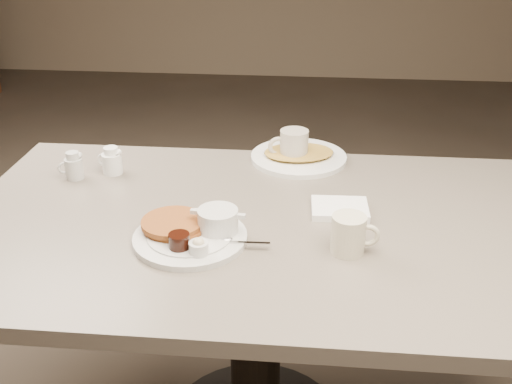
# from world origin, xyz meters

# --- Properties ---
(diner_table) EXTENTS (1.50, 0.90, 0.75)m
(diner_table) POSITION_xyz_m (0.00, 0.00, 0.58)
(diner_table) COLOR slate
(diner_table) RESTS_ON ground
(main_plate) EXTENTS (0.34, 0.29, 0.07)m
(main_plate) POSITION_xyz_m (-0.14, -0.10, 0.77)
(main_plate) COLOR silver
(main_plate) RESTS_ON diner_table
(coffee_mug_near) EXTENTS (0.11, 0.08, 0.09)m
(coffee_mug_near) POSITION_xyz_m (0.22, -0.12, 0.80)
(coffee_mug_near) COLOR beige
(coffee_mug_near) RESTS_ON diner_table
(napkin) EXTENTS (0.15, 0.12, 0.02)m
(napkin) POSITION_xyz_m (0.21, 0.07, 0.76)
(napkin) COLOR white
(napkin) RESTS_ON diner_table
(coffee_mug_far) EXTENTS (0.13, 0.09, 0.10)m
(coffee_mug_far) POSITION_xyz_m (0.08, 0.37, 0.80)
(coffee_mug_far) COLOR beige
(coffee_mug_far) RESTS_ON diner_table
(creamer_left) EXTENTS (0.07, 0.05, 0.08)m
(creamer_left) POSITION_xyz_m (-0.53, 0.20, 0.79)
(creamer_left) COLOR silver
(creamer_left) RESTS_ON diner_table
(creamer_right) EXTENTS (0.08, 0.07, 0.08)m
(creamer_right) POSITION_xyz_m (-0.44, 0.24, 0.79)
(creamer_right) COLOR white
(creamer_right) RESTS_ON diner_table
(hash_plate) EXTENTS (0.34, 0.34, 0.04)m
(hash_plate) POSITION_xyz_m (0.10, 0.39, 0.76)
(hash_plate) COLOR white
(hash_plate) RESTS_ON diner_table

